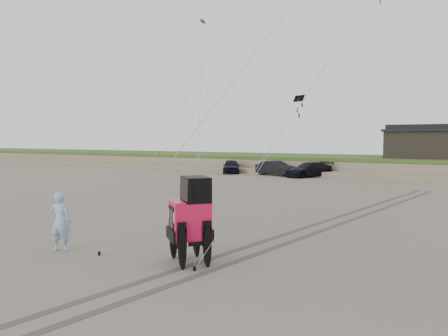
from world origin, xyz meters
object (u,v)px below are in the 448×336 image
at_px(truck_b, 276,168).
at_px(truck_c, 309,170).
at_px(man, 60,221).
at_px(jeep, 190,228).
at_px(cabin, 420,143).
at_px(truck_a, 231,166).

relative_size(truck_b, truck_c, 0.89).
bearing_deg(truck_c, truck_b, -152.42).
xyz_separation_m(truck_c, man, (2.67, -30.47, 0.25)).
bearing_deg(jeep, truck_c, 144.04).
xyz_separation_m(truck_b, man, (6.08, -30.55, 0.24)).
distance_m(truck_c, man, 30.59).
height_order(cabin, truck_c, cabin).
relative_size(truck_c, jeep, 0.91).
bearing_deg(jeep, cabin, 127.90).
distance_m(cabin, truck_c, 11.83).
height_order(truck_a, truck_c, truck_a).
bearing_deg(truck_b, truck_a, 103.50).
xyz_separation_m(jeep, man, (-4.36, -1.07, -0.04)).
height_order(cabin, jeep, cabin).
bearing_deg(truck_b, cabin, -42.55).
distance_m(cabin, truck_b, 14.49).
bearing_deg(truck_b, man, -152.78).
height_order(truck_a, truck_b, truck_b).
height_order(jeep, man, jeep).
bearing_deg(truck_a, truck_c, -31.42).
distance_m(truck_a, jeep, 33.63).
bearing_deg(truck_c, cabin, 69.56).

